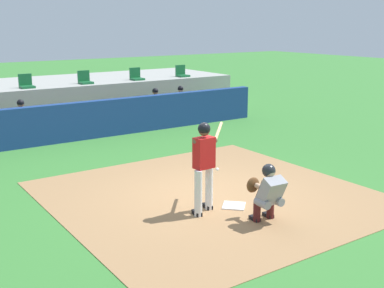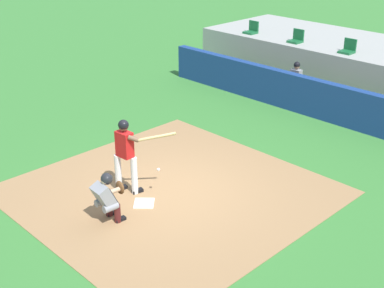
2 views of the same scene
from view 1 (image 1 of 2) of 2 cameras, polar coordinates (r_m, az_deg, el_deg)
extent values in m
plane|color=#387A33|center=(10.56, 2.16, -6.03)|extent=(80.00, 80.00, 0.00)
cube|color=#9E754C|center=(10.56, 2.16, -6.00)|extent=(6.40, 6.40, 0.01)
cube|color=white|center=(9.97, 4.91, -7.18)|extent=(0.62, 0.62, 0.02)
cylinder|color=silver|center=(9.30, 0.74, -5.84)|extent=(0.15, 0.15, 0.92)
cylinder|color=silver|center=(9.64, 2.00, -5.12)|extent=(0.15, 0.15, 0.92)
cube|color=red|center=(9.24, 1.41, -1.03)|extent=(0.39, 0.26, 0.60)
sphere|color=brown|center=(9.14, 1.43, 1.58)|extent=(0.21, 0.21, 0.21)
sphere|color=black|center=(9.13, 1.43, 1.79)|extent=(0.24, 0.24, 0.24)
cylinder|color=brown|center=(9.29, 1.52, 0.39)|extent=(0.57, 0.18, 0.18)
cylinder|color=brown|center=(9.38, 2.63, 0.51)|extent=(0.25, 0.25, 0.17)
cylinder|color=tan|center=(9.87, 3.09, 1.47)|extent=(0.65, 0.64, 0.24)
cube|color=black|center=(9.50, 0.58, -8.09)|extent=(0.17, 0.28, 0.09)
cube|color=black|center=(9.83, 1.83, -7.30)|extent=(0.17, 0.28, 0.09)
cylinder|color=gray|center=(9.04, 8.22, -6.86)|extent=(0.18, 0.33, 0.16)
cylinder|color=#4C1919|center=(9.22, 7.59, -7.80)|extent=(0.14, 0.14, 0.42)
cube|color=black|center=(9.33, 7.33, -8.65)|extent=(0.13, 0.25, 0.08)
cylinder|color=gray|center=(9.23, 9.78, -6.47)|extent=(0.18, 0.33, 0.16)
cylinder|color=#4C1919|center=(9.41, 9.14, -7.40)|extent=(0.14, 0.14, 0.42)
cube|color=black|center=(9.52, 8.87, -8.25)|extent=(0.13, 0.25, 0.08)
cube|color=gray|center=(9.02, 9.26, -5.44)|extent=(0.43, 0.46, 0.57)
cube|color=#2D2D33|center=(9.11, 8.78, -5.23)|extent=(0.40, 0.28, 0.45)
sphere|color=tan|center=(8.97, 9.02, -3.24)|extent=(0.21, 0.21, 0.21)
sphere|color=#232328|center=(8.98, 8.95, -3.09)|extent=(0.25, 0.25, 0.25)
cylinder|color=tan|center=(9.16, 8.17, -5.10)|extent=(0.13, 0.46, 0.10)
ellipsoid|color=brown|center=(9.31, 7.12, -4.76)|extent=(0.29, 0.14, 0.30)
sphere|color=white|center=(10.09, 2.96, -2.99)|extent=(0.07, 0.07, 0.07)
cube|color=navy|center=(15.92, -11.88, 2.76)|extent=(13.00, 0.30, 1.20)
cube|color=olive|center=(16.90, -13.14, 2.04)|extent=(11.80, 0.44, 0.45)
cylinder|color=#939399|center=(16.03, -19.43, 1.93)|extent=(0.15, 0.40, 0.15)
cylinder|color=#939399|center=(15.89, -19.16, 0.88)|extent=(0.13, 0.13, 0.45)
cube|color=maroon|center=(15.88, -19.06, 0.20)|extent=(0.11, 0.24, 0.08)
cylinder|color=#939399|center=(16.09, -18.54, 2.05)|extent=(0.15, 0.40, 0.15)
cylinder|color=#939399|center=(15.96, -18.26, 1.00)|extent=(0.13, 0.13, 0.45)
cube|color=maroon|center=(15.95, -18.16, 0.32)|extent=(0.11, 0.24, 0.08)
cube|color=gray|center=(16.22, -19.27, 3.05)|extent=(0.36, 0.22, 0.54)
sphere|color=#996B4C|center=(16.15, -19.38, 4.41)|extent=(0.20, 0.20, 0.20)
sphere|color=black|center=(16.15, -19.39, 4.55)|extent=(0.22, 0.22, 0.22)
cylinder|color=#996B4C|center=(16.05, -19.79, 2.51)|extent=(0.09, 0.41, 0.22)
cylinder|color=#996B4C|center=(16.16, -18.43, 2.69)|extent=(0.09, 0.41, 0.22)
cylinder|color=#939399|center=(17.85, -4.29, 3.86)|extent=(0.15, 0.40, 0.15)
cylinder|color=#939399|center=(17.73, -3.94, 2.92)|extent=(0.13, 0.13, 0.45)
cube|color=maroon|center=(17.72, -3.85, 2.31)|extent=(0.11, 0.24, 0.08)
cylinder|color=#939399|center=(17.98, -3.57, 3.94)|extent=(0.15, 0.40, 0.15)
cylinder|color=#939399|center=(17.86, -3.23, 3.01)|extent=(0.13, 0.13, 0.45)
cube|color=maroon|center=(17.85, -3.13, 2.41)|extent=(0.11, 0.24, 0.08)
cube|color=gray|center=(18.06, -4.30, 4.84)|extent=(0.36, 0.22, 0.54)
sphere|color=#996B4C|center=(18.00, -4.32, 6.07)|extent=(0.20, 0.20, 0.20)
sphere|color=black|center=(17.99, -4.32, 6.19)|extent=(0.22, 0.22, 0.22)
cylinder|color=#996B4C|center=(17.85, -4.62, 4.38)|extent=(0.09, 0.41, 0.22)
cylinder|color=#996B4C|center=(18.05, -3.52, 4.51)|extent=(0.09, 0.41, 0.22)
cylinder|color=#939399|center=(18.42, -1.30, 4.21)|extent=(0.15, 0.40, 0.15)
cylinder|color=#939399|center=(18.30, -0.95, 3.30)|extent=(0.13, 0.13, 0.45)
cube|color=maroon|center=(18.30, -0.87, 2.71)|extent=(0.11, 0.24, 0.08)
cylinder|color=#939399|center=(18.56, -0.63, 4.28)|extent=(0.15, 0.40, 0.15)
cylinder|color=#939399|center=(18.44, -0.28, 3.39)|extent=(0.13, 0.13, 0.45)
cube|color=maroon|center=(18.44, -0.19, 2.80)|extent=(0.11, 0.24, 0.08)
cube|color=gray|center=(18.63, -1.34, 5.16)|extent=(0.36, 0.22, 0.54)
sphere|color=tan|center=(18.57, -1.35, 6.35)|extent=(0.20, 0.20, 0.20)
sphere|color=black|center=(18.57, -1.35, 6.47)|extent=(0.22, 0.22, 0.22)
cylinder|color=tan|center=(18.42, -1.62, 4.72)|extent=(0.09, 0.41, 0.22)
cylinder|color=tan|center=(18.64, -0.59, 4.83)|extent=(0.09, 0.41, 0.22)
cube|color=#9E9E99|center=(19.99, -16.81, 5.00)|extent=(15.00, 4.40, 1.40)
cube|color=#196033|center=(18.06, -18.68, 6.33)|extent=(0.46, 0.46, 0.08)
cube|color=#196033|center=(18.23, -18.91, 7.14)|extent=(0.46, 0.06, 0.40)
cube|color=#196033|center=(18.76, -12.28, 7.00)|extent=(0.46, 0.46, 0.08)
cube|color=#196033|center=(18.92, -12.55, 7.78)|extent=(0.46, 0.06, 0.40)
cube|color=#196033|center=(19.67, -6.40, 7.54)|extent=(0.46, 0.46, 0.08)
cube|color=#196033|center=(19.82, -6.69, 8.28)|extent=(0.46, 0.06, 0.40)
cube|color=#196033|center=(20.77, -1.07, 7.96)|extent=(0.46, 0.46, 0.08)
cube|color=#196033|center=(20.91, -1.38, 8.66)|extent=(0.46, 0.06, 0.40)
camera|label=2|loc=(14.16, 55.08, 18.30)|focal=49.25mm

